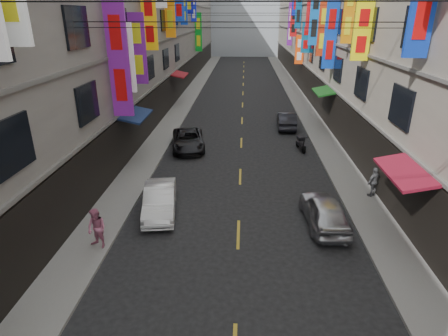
# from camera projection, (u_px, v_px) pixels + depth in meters

# --- Properties ---
(sidewalk_left) EXTENTS (2.00, 90.00, 0.12)m
(sidewalk_left) POSITION_uv_depth(u_px,v_px,m) (184.00, 104.00, 38.06)
(sidewalk_left) COLOR slate
(sidewalk_left) RESTS_ON ground
(sidewalk_right) EXTENTS (2.00, 90.00, 0.12)m
(sidewalk_right) POSITION_uv_depth(u_px,v_px,m) (302.00, 105.00, 37.47)
(sidewalk_right) COLOR slate
(sidewalk_right) RESTS_ON ground
(building_row_left) EXTENTS (10.14, 90.00, 19.00)m
(building_row_left) POSITION_uv_depth(u_px,v_px,m) (116.00, 3.00, 34.75)
(building_row_left) COLOR gray
(building_row_left) RESTS_ON ground
(building_row_right) EXTENTS (10.14, 90.00, 19.00)m
(building_row_right) POSITION_uv_depth(u_px,v_px,m) (378.00, 2.00, 33.58)
(building_row_right) COLOR gray
(building_row_right) RESTS_ON ground
(haze_block) EXTENTS (18.00, 8.00, 22.00)m
(haze_block) POSITION_uv_depth(u_px,v_px,m) (245.00, 1.00, 79.74)
(haze_block) COLOR #AEB7C2
(haze_block) RESTS_ON ground
(shop_signage) EXTENTS (14.00, 55.00, 12.33)m
(shop_signage) POSITION_uv_depth(u_px,v_px,m) (242.00, 6.00, 27.81)
(shop_signage) COLOR #0E22A4
(shop_signage) RESTS_ON ground
(street_awnings) EXTENTS (13.99, 35.20, 0.41)m
(street_awnings) POSITION_uv_depth(u_px,v_px,m) (220.00, 116.00, 21.94)
(street_awnings) COLOR #175115
(street_awnings) RESTS_ON ground
(overhead_cables) EXTENTS (14.00, 38.04, 1.24)m
(overhead_cables) POSITION_uv_depth(u_px,v_px,m) (244.00, 9.00, 23.35)
(overhead_cables) COLOR black
(overhead_cables) RESTS_ON ground
(lane_markings) EXTENTS (0.12, 80.20, 0.01)m
(lane_markings) POSITION_uv_depth(u_px,v_px,m) (242.00, 112.00, 35.02)
(lane_markings) COLOR gold
(lane_markings) RESTS_ON ground
(scooter_far_right) EXTENTS (0.61, 1.79, 1.14)m
(scooter_far_right) POSITION_uv_depth(u_px,v_px,m) (301.00, 144.00, 25.13)
(scooter_far_right) COLOR black
(scooter_far_right) RESTS_ON ground
(car_left_mid) EXTENTS (1.94, 4.07, 1.29)m
(car_left_mid) POSITION_uv_depth(u_px,v_px,m) (160.00, 200.00, 17.09)
(car_left_mid) COLOR white
(car_left_mid) RESTS_ON ground
(car_left_far) EXTENTS (2.83, 4.82, 1.26)m
(car_left_far) POSITION_uv_depth(u_px,v_px,m) (188.00, 140.00, 25.31)
(car_left_far) COLOR black
(car_left_far) RESTS_ON ground
(car_right_mid) EXTENTS (1.81, 4.03, 1.34)m
(car_right_mid) POSITION_uv_depth(u_px,v_px,m) (324.00, 211.00, 16.09)
(car_right_mid) COLOR #B3B3B8
(car_right_mid) RESTS_ON ground
(car_right_far) EXTENTS (1.46, 3.95, 1.29)m
(car_right_far) POSITION_uv_depth(u_px,v_px,m) (286.00, 120.00, 29.93)
(car_right_far) COLOR #24242B
(car_right_far) RESTS_ON ground
(pedestrian_lfar) EXTENTS (0.95, 0.83, 1.63)m
(pedestrian_lfar) POSITION_uv_depth(u_px,v_px,m) (97.00, 229.00, 14.28)
(pedestrian_lfar) COLOR #CD6C8F
(pedestrian_lfar) RESTS_ON sidewalk_left
(pedestrian_rfar) EXTENTS (1.02, 0.92, 1.52)m
(pedestrian_rfar) POSITION_uv_depth(u_px,v_px,m) (374.00, 182.00, 18.38)
(pedestrian_rfar) COLOR #525254
(pedestrian_rfar) RESTS_ON sidewalk_right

